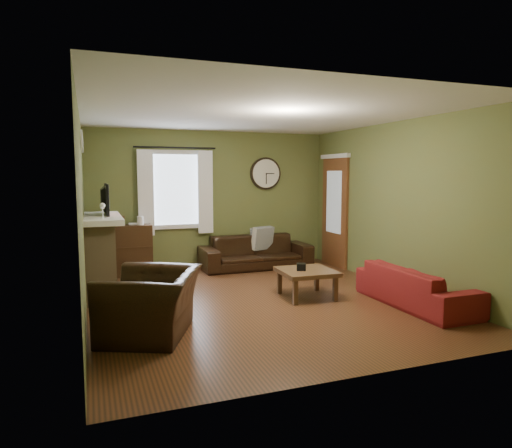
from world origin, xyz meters
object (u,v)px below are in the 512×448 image
object	(u,v)px
sofa_brown	(256,252)
bookshelf	(130,250)
armchair	(151,304)
coffee_table	(307,283)
sofa_red	(416,286)

from	to	relation	value
sofa_brown	bookshelf	bearing A→B (deg)	176.72
armchair	sofa_brown	bearing A→B (deg)	165.98
bookshelf	armchair	bearing A→B (deg)	-90.85
sofa_brown	armchair	size ratio (longest dim) A/B	1.90
armchair	coffee_table	world-z (taller)	armchair
bookshelf	sofa_red	distance (m)	4.78
armchair	coffee_table	bearing A→B (deg)	133.11
bookshelf	coffee_table	world-z (taller)	bookshelf
sofa_red	armchair	bearing A→B (deg)	88.96
coffee_table	armchair	bearing A→B (deg)	-160.51
sofa_brown	coffee_table	bearing A→B (deg)	-90.91
sofa_brown	coffee_table	world-z (taller)	sofa_brown
sofa_brown	coffee_table	distance (m)	2.24
bookshelf	armchair	world-z (taller)	bookshelf
bookshelf	armchair	distance (m)	3.20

